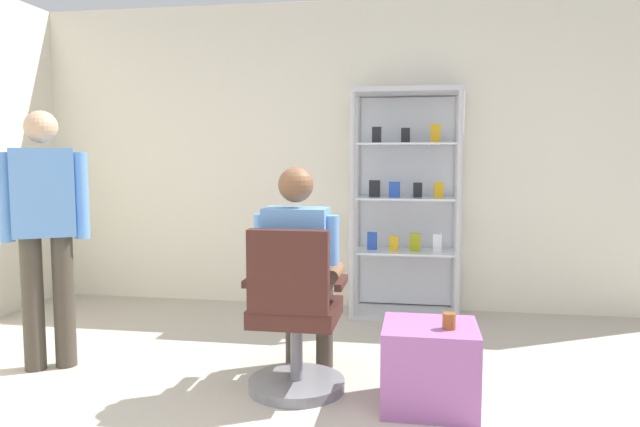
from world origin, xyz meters
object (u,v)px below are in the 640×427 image
object	(u,v)px
storage_crate	(430,366)
tea_glass	(449,321)
standing_customer	(45,223)
display_cabinet_main	(406,202)
office_chair	(294,326)
seated_shopkeeper	(300,265)

from	to	relation	value
storage_crate	tea_glass	bearing A→B (deg)	-31.61
tea_glass	standing_customer	xyz separation A→B (m)	(-2.47, 0.27, 0.44)
display_cabinet_main	office_chair	size ratio (longest dim) A/B	1.98
standing_customer	display_cabinet_main	bearing A→B (deg)	37.53
storage_crate	tea_glass	size ratio (longest dim) A/B	5.94
seated_shopkeeper	tea_glass	world-z (taller)	seated_shopkeeper
tea_glass	seated_shopkeeper	bearing A→B (deg)	161.75
office_chair	tea_glass	xyz separation A→B (m)	(0.85, -0.12, 0.10)
display_cabinet_main	storage_crate	bearing A→B (deg)	-84.62
storage_crate	standing_customer	size ratio (longest dim) A/B	0.31
display_cabinet_main	tea_glass	xyz separation A→B (m)	(0.27, -1.96, -0.47)
seated_shopkeeper	storage_crate	bearing A→B (deg)	-16.39
office_chair	tea_glass	bearing A→B (deg)	-7.81
seated_shopkeeper	storage_crate	world-z (taller)	seated_shopkeeper
storage_crate	office_chair	bearing A→B (deg)	175.58
office_chair	seated_shopkeeper	xyz separation A→B (m)	(0.00, 0.16, 0.32)
office_chair	tea_glass	world-z (taller)	office_chair
display_cabinet_main	standing_customer	bearing A→B (deg)	-142.47
seated_shopkeeper	standing_customer	distance (m)	1.64
display_cabinet_main	seated_shopkeeper	size ratio (longest dim) A/B	1.47
tea_glass	storage_crate	bearing A→B (deg)	148.39
tea_glass	standing_customer	distance (m)	2.53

